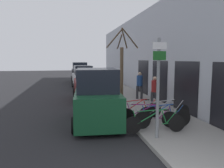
# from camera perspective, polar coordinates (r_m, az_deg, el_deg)

# --- Properties ---
(ground_plane) EXTENTS (80.00, 80.00, 0.00)m
(ground_plane) POSITION_cam_1_polar(r_m,az_deg,el_deg) (15.03, -5.38, -4.33)
(ground_plane) COLOR black
(sidewalk_curb) EXTENTS (3.20, 32.00, 0.15)m
(sidewalk_curb) POSITION_cam_1_polar(r_m,az_deg,el_deg) (18.17, 1.89, -2.16)
(sidewalk_curb) COLOR gray
(sidewalk_curb) RESTS_ON ground
(building_facade) EXTENTS (0.23, 32.00, 6.50)m
(building_facade) POSITION_cam_1_polar(r_m,az_deg,el_deg) (18.34, 7.37, 7.73)
(building_facade) COLOR #B2B7C1
(building_facade) RESTS_ON ground
(signpost) EXTENTS (0.49, 0.13, 3.38)m
(signpost) POSITION_cam_1_polar(r_m,az_deg,el_deg) (7.44, 11.95, -0.21)
(signpost) COLOR gray
(signpost) RESTS_ON sidewalk_curb
(bicycle_0) EXTENTS (2.30, 0.44, 0.88)m
(bicycle_0) POSITION_cam_1_polar(r_m,az_deg,el_deg) (8.22, 11.21, -9.89)
(bicycle_0) COLOR black
(bicycle_0) RESTS_ON sidewalk_curb
(bicycle_1) EXTENTS (2.36, 0.44, 0.94)m
(bicycle_1) POSITION_cam_1_polar(r_m,az_deg,el_deg) (8.87, 13.13, -8.57)
(bicycle_1) COLOR black
(bicycle_1) RESTS_ON sidewalk_curb
(bicycle_2) EXTENTS (2.09, 1.20, 0.89)m
(bicycle_2) POSITION_cam_1_polar(r_m,az_deg,el_deg) (9.04, 9.39, -8.30)
(bicycle_2) COLOR black
(bicycle_2) RESTS_ON sidewalk_curb
(bicycle_3) EXTENTS (2.47, 0.44, 0.92)m
(bicycle_3) POSITION_cam_1_polar(r_m,az_deg,el_deg) (9.86, 13.62, -7.07)
(bicycle_3) COLOR black
(bicycle_3) RESTS_ON sidewalk_curb
(bicycle_4) EXTENTS (2.31, 0.49, 0.89)m
(bicycle_4) POSITION_cam_1_polar(r_m,az_deg,el_deg) (9.97, 6.96, -6.86)
(bicycle_4) COLOR black
(bicycle_4) RESTS_ON sidewalk_curb
(parked_car_0) EXTENTS (2.29, 4.28, 2.43)m
(parked_car_0) POSITION_cam_1_polar(r_m,az_deg,el_deg) (9.61, -4.01, -3.92)
(parked_car_0) COLOR #144728
(parked_car_0) RESTS_ON ground
(parked_car_1) EXTENTS (2.13, 4.29, 2.13)m
(parked_car_1) POSITION_cam_1_polar(r_m,az_deg,el_deg) (15.20, -6.08, -0.49)
(parked_car_1) COLOR maroon
(parked_car_1) RESTS_ON ground
(parked_car_2) EXTENTS (2.09, 4.61, 2.21)m
(parked_car_2) POSITION_cam_1_polar(r_m,az_deg,el_deg) (20.91, -7.65, 1.51)
(parked_car_2) COLOR silver
(parked_car_2) RESTS_ON ground
(parked_car_3) EXTENTS (2.04, 4.58, 2.42)m
(parked_car_3) POSITION_cam_1_polar(r_m,az_deg,el_deg) (26.60, -8.43, 2.80)
(parked_car_3) COLOR black
(parked_car_3) RESTS_ON ground
(pedestrian_near) EXTENTS (0.44, 0.38, 1.70)m
(pedestrian_near) POSITION_cam_1_polar(r_m,az_deg,el_deg) (12.63, 11.10, -1.31)
(pedestrian_near) COLOR #333338
(pedestrian_near) RESTS_ON sidewalk_curb
(pedestrian_far) EXTENTS (0.47, 0.40, 1.81)m
(pedestrian_far) POSITION_cam_1_polar(r_m,az_deg,el_deg) (14.82, 7.22, 0.16)
(pedestrian_far) COLOR #333338
(pedestrian_far) RESTS_ON sidewalk_curb
(street_tree) EXTENTS (1.88, 1.51, 4.41)m
(street_tree) POSITION_cam_1_polar(r_m,az_deg,el_deg) (12.27, 2.56, 3.92)
(street_tree) COLOR brown
(street_tree) RESTS_ON sidewalk_curb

